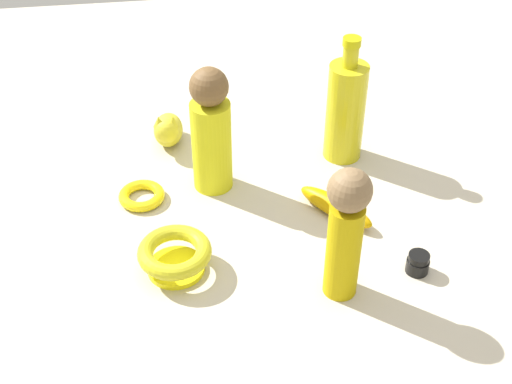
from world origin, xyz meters
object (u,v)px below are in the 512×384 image
(person_figure_adult, at_px, (211,131))
(bowl, at_px, (175,255))
(banana, at_px, (336,207))
(cat_figurine, at_px, (168,129))
(bangle, at_px, (142,196))
(bottle_tall, at_px, (346,110))
(person_figure_child, at_px, (346,229))
(nail_polish_jar, at_px, (418,263))

(person_figure_adult, relative_size, bowl, 2.04)
(banana, bearing_deg, cat_figurine, -172.51)
(banana, relative_size, bangle, 1.84)
(bottle_tall, xyz_separation_m, cat_figurine, (-0.36, 0.09, -0.07))
(person_figure_adult, bearing_deg, banana, -29.62)
(person_figure_child, height_order, nail_polish_jar, person_figure_child)
(bottle_tall, xyz_separation_m, nail_polish_jar, (0.05, -0.35, -0.09))
(nail_polish_jar, relative_size, bangle, 0.45)
(bottle_tall, relative_size, bangle, 3.01)
(cat_figurine, height_order, nail_polish_jar, cat_figurine)
(cat_figurine, bearing_deg, nail_polish_jar, -47.42)
(person_figure_child, xyz_separation_m, cat_figurine, (-0.26, 0.46, -0.10))
(person_figure_adult, xyz_separation_m, bottle_tall, (0.27, 0.06, -0.02))
(bowl, distance_m, bottle_tall, 0.47)
(person_figure_adult, height_order, bangle, person_figure_adult)
(bottle_tall, bearing_deg, person_figure_child, -103.98)
(bangle, bearing_deg, bottle_tall, 12.55)
(bowl, height_order, person_figure_child, person_figure_child)
(bowl, xyz_separation_m, bottle_tall, (0.36, 0.29, 0.07))
(person_figure_adult, bearing_deg, bottle_tall, 13.07)
(person_figure_adult, height_order, banana, person_figure_adult)
(nail_polish_jar, height_order, bangle, nail_polish_jar)
(nail_polish_jar, bearing_deg, bottle_tall, 97.73)
(bottle_tall, relative_size, nail_polish_jar, 6.75)
(banana, relative_size, bottle_tall, 0.61)
(person_figure_adult, height_order, bowl, person_figure_adult)
(person_figure_adult, relative_size, cat_figurine, 1.92)
(person_figure_child, relative_size, banana, 1.51)
(bowl, xyz_separation_m, banana, (0.30, 0.10, -0.02))
(banana, xyz_separation_m, bottle_tall, (0.06, 0.19, 0.09))
(bottle_tall, distance_m, cat_figurine, 0.37)
(banana, height_order, cat_figurine, cat_figurine)
(banana, height_order, bottle_tall, bottle_tall)
(bowl, relative_size, bottle_tall, 0.47)
(person_figure_child, bearing_deg, bangle, 138.69)
(nail_polish_jar, bearing_deg, person_figure_child, -170.29)
(person_figure_adult, bearing_deg, bangle, -168.47)
(bowl, relative_size, person_figure_child, 0.51)
(person_figure_child, xyz_separation_m, nail_polish_jar, (0.14, 0.02, -0.12))
(person_figure_adult, relative_size, banana, 1.58)
(banana, xyz_separation_m, cat_figurine, (-0.30, 0.27, 0.02))
(cat_figurine, bearing_deg, bowl, -90.60)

